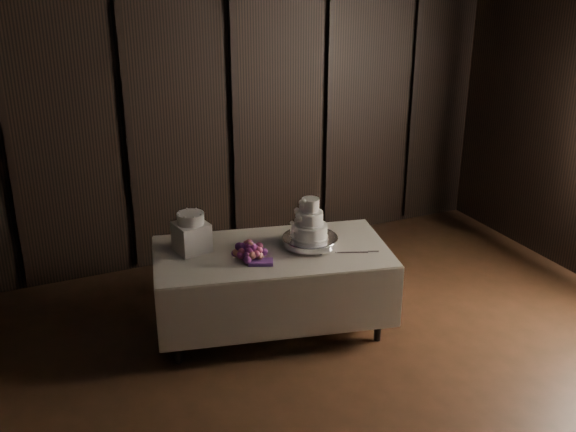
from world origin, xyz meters
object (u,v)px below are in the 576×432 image
at_px(cake_stand, 310,242).
at_px(small_cake, 191,218).
at_px(display_table, 272,286).
at_px(box_pedestal, 192,237).
at_px(wedding_cake, 308,223).
at_px(bouquet, 250,251).

xyz_separation_m(cake_stand, small_cake, (-0.94, 0.34, 0.25)).
bearing_deg(display_table, cake_stand, 0.72).
xyz_separation_m(box_pedestal, small_cake, (0.00, 0.00, 0.17)).
bearing_deg(wedding_cake, box_pedestal, 159.23).
bearing_deg(wedding_cake, display_table, 164.91).
relative_size(cake_stand, bouquet, 1.17).
relative_size(display_table, small_cake, 9.55).
height_order(cake_stand, box_pedestal, box_pedestal).
relative_size(cake_stand, wedding_cake, 1.37).
xyz_separation_m(display_table, bouquet, (-0.23, -0.08, 0.41)).
bearing_deg(small_cake, bouquet, -43.02).
bearing_deg(wedding_cake, bouquet, -179.41).
height_order(bouquet, box_pedestal, box_pedestal).
height_order(box_pedestal, small_cake, small_cake).
distance_m(cake_stand, small_cake, 1.03).
bearing_deg(display_table, wedding_cake, -2.94).
relative_size(bouquet, box_pedestal, 1.59).
bearing_deg(cake_stand, box_pedestal, 160.06).
bearing_deg(small_cake, cake_stand, -19.94).
xyz_separation_m(wedding_cake, bouquet, (-0.53, -0.00, -0.16)).
xyz_separation_m(display_table, cake_stand, (0.33, -0.07, 0.39)).
bearing_deg(box_pedestal, small_cake, 0.00).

